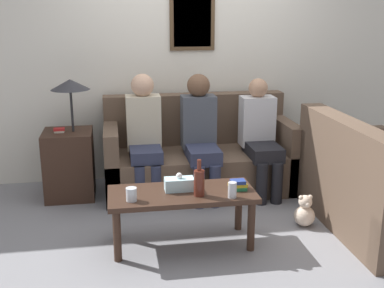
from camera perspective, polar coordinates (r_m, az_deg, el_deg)
name	(u,v)px	position (r m, az deg, el deg)	size (l,w,h in m)	color
ground_plane	(208,205)	(4.68, 1.91, -7.27)	(16.00, 16.00, 0.00)	gray
wall_back	(192,59)	(5.29, -0.05, 10.02)	(9.00, 0.08, 2.60)	silver
couch_main	(199,157)	(5.05, 0.78, -1.59)	(1.94, 0.86, 0.95)	brown
couch_side	(372,192)	(4.40, 20.55, -5.31)	(0.86, 1.54, 0.95)	brown
coffee_table	(182,200)	(3.80, -1.20, -6.61)	(1.15, 0.50, 0.45)	#382319
side_table_with_lamp	(69,158)	(4.92, -14.32, -1.58)	(0.48, 0.47, 1.18)	#382319
wine_bottle	(199,182)	(3.67, 0.85, -4.53)	(0.08, 0.08, 0.29)	#562319
drinking_glass	(131,194)	(3.62, -7.19, -5.94)	(0.08, 0.08, 0.10)	silver
book_stack	(238,185)	(3.84, 5.45, -4.87)	(0.15, 0.12, 0.08)	#237547
soda_can	(233,190)	(3.66, 4.83, -5.45)	(0.07, 0.07, 0.12)	#BCBCC1
tissue_box	(179,184)	(3.80, -1.52, -4.75)	(0.23, 0.12, 0.15)	silver
person_left	(144,132)	(4.76, -5.67, 1.44)	(0.34, 0.60, 1.22)	#2D334C
person_middle	(200,132)	(4.77, 1.00, 1.47)	(0.34, 0.64, 1.21)	#2D334C
person_right	(260,134)	(4.90, 8.09, 1.24)	(0.34, 0.64, 1.16)	black
teddy_bear	(305,212)	(4.33, 13.21, -7.91)	(0.18, 0.18, 0.28)	beige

